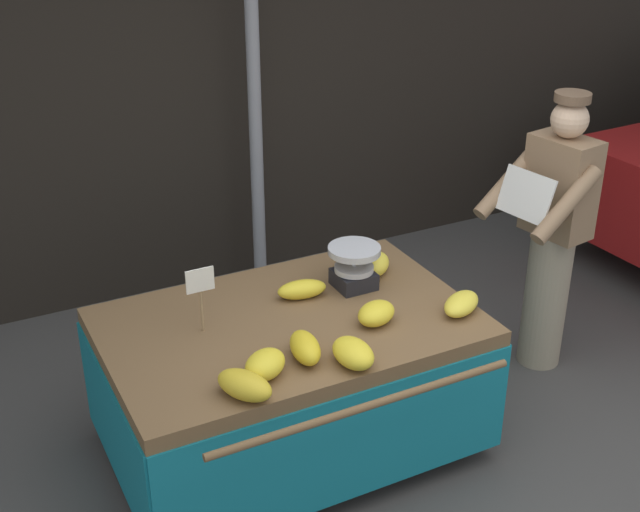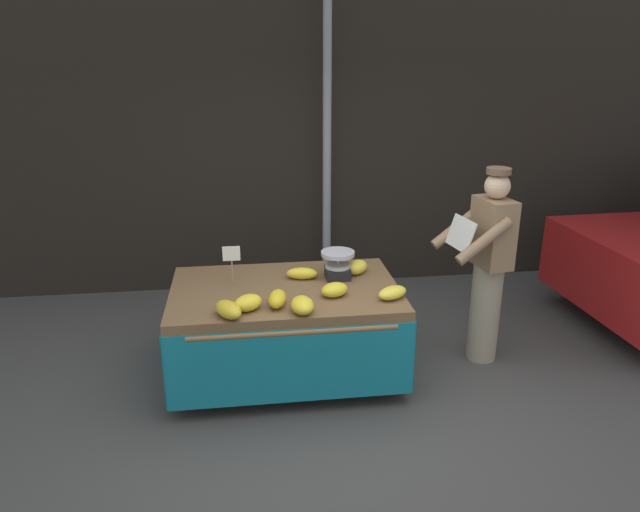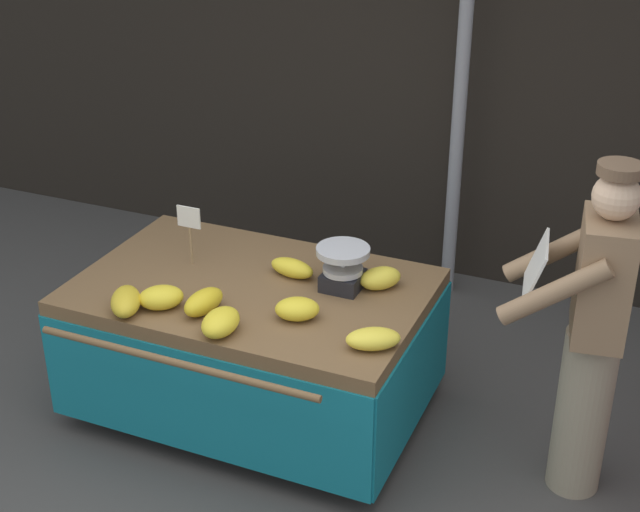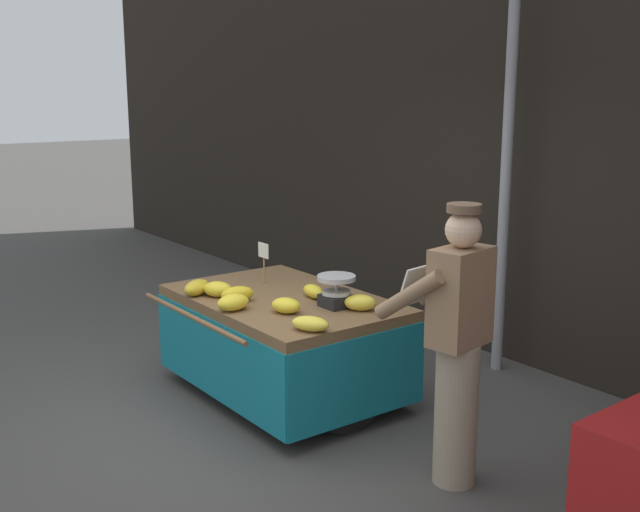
% 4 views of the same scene
% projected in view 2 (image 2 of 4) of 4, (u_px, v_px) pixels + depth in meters
% --- Properties ---
extents(ground_plane, '(60.00, 60.00, 0.00)m').
position_uv_depth(ground_plane, '(349.00, 423.00, 4.42)').
color(ground_plane, '#423F3D').
extents(back_wall, '(16.00, 0.24, 3.86)m').
position_uv_depth(back_wall, '(304.00, 115.00, 6.52)').
color(back_wall, black).
rests_on(back_wall, ground).
extents(street_pole, '(0.09, 0.09, 3.34)m').
position_uv_depth(street_pole, '(327.00, 144.00, 6.27)').
color(street_pole, gray).
rests_on(street_pole, ground).
extents(banana_cart, '(1.86, 1.40, 0.80)m').
position_uv_depth(banana_cart, '(285.00, 310.00, 4.88)').
color(banana_cart, brown).
rests_on(banana_cart, ground).
extents(weighing_scale, '(0.28, 0.28, 0.23)m').
position_uv_depth(weighing_scale, '(338.00, 265.00, 4.98)').
color(weighing_scale, black).
rests_on(weighing_scale, banana_cart).
extents(price_sign, '(0.14, 0.01, 0.34)m').
position_uv_depth(price_sign, '(232.00, 257.00, 4.76)').
color(price_sign, '#997A51').
rests_on(price_sign, banana_cart).
extents(banana_bunch_0, '(0.17, 0.25, 0.12)m').
position_uv_depth(banana_bunch_0, '(302.00, 305.00, 4.34)').
color(banana_bunch_0, yellow).
rests_on(banana_bunch_0, banana_cart).
extents(banana_bunch_1, '(0.30, 0.25, 0.10)m').
position_uv_depth(banana_bunch_1, '(392.00, 293.00, 4.59)').
color(banana_bunch_1, yellow).
rests_on(banana_bunch_1, banana_cart).
extents(banana_bunch_2, '(0.28, 0.16, 0.10)m').
position_uv_depth(banana_bunch_2, '(302.00, 273.00, 4.98)').
color(banana_bunch_2, yellow).
rests_on(banana_bunch_2, banana_cart).
extents(banana_bunch_3, '(0.17, 0.27, 0.12)m').
position_uv_depth(banana_bunch_3, '(277.00, 299.00, 4.45)').
color(banana_bunch_3, gold).
rests_on(banana_bunch_3, banana_cart).
extents(banana_bunch_4, '(0.26, 0.23, 0.11)m').
position_uv_depth(banana_bunch_4, '(334.00, 290.00, 4.63)').
color(banana_bunch_4, yellow).
rests_on(banana_bunch_4, banana_cart).
extents(banana_bunch_5, '(0.26, 0.31, 0.12)m').
position_uv_depth(banana_bunch_5, '(228.00, 310.00, 4.27)').
color(banana_bunch_5, gold).
rests_on(banana_bunch_5, banana_cart).
extents(banana_bunch_6, '(0.26, 0.26, 0.12)m').
position_uv_depth(banana_bunch_6, '(357.00, 267.00, 5.09)').
color(banana_bunch_6, yellow).
rests_on(banana_bunch_6, banana_cart).
extents(banana_bunch_7, '(0.28, 0.26, 0.12)m').
position_uv_depth(banana_bunch_7, '(248.00, 303.00, 4.38)').
color(banana_bunch_7, yellow).
rests_on(banana_bunch_7, banana_cart).
extents(vendor_person, '(0.63, 0.58, 1.71)m').
position_uv_depth(vendor_person, '(488.00, 266.00, 5.06)').
color(vendor_person, gray).
rests_on(vendor_person, ground).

